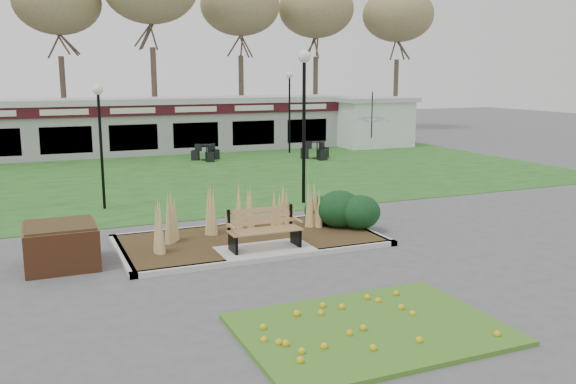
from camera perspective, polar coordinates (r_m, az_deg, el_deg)
name	(u,v)px	position (r m, az deg, el deg)	size (l,w,h in m)	color
ground	(268,255)	(14.12, -1.93, -5.95)	(100.00, 100.00, 0.00)	#515154
lawn	(161,176)	(25.41, -11.79, 1.43)	(34.00, 16.00, 0.02)	#1E551B
flower_bed	(370,327)	(10.20, 7.72, -12.43)	(4.20, 3.00, 0.16)	#447621
planting_bed	(295,222)	(15.70, 0.62, -2.83)	(6.75, 3.40, 1.27)	#372616
park_bench	(264,228)	(14.19, -2.31, -3.41)	(1.70, 0.66, 0.93)	#AC7F4D
brick_planter	(61,245)	(14.08, -20.48, -4.69)	(1.50, 1.50, 0.95)	brown
food_pavilion	(129,126)	(33.03, -14.68, 6.01)	(24.60, 3.40, 2.90)	#9C9B9E
service_hut	(372,121)	(35.80, 7.85, 6.57)	(4.40, 3.40, 2.83)	white
tree_backdrop	(103,5)	(41.12, -16.93, 16.41)	(47.24, 5.24, 10.36)	#47382B
lamp_post_near_right	(304,93)	(19.35, 1.51, 9.27)	(0.40, 0.40, 4.86)	black
lamp_post_mid_right	(99,119)	(19.34, -17.23, 6.54)	(0.32, 0.32, 3.82)	black
lamp_post_far_right	(290,94)	(32.25, 0.14, 9.16)	(0.35, 0.35, 4.26)	black
bistro_set_c	(317,153)	(30.18, 2.73, 3.67)	(1.58, 1.37, 0.84)	black
bistro_set_d	(207,155)	(29.79, -7.62, 3.45)	(1.44, 1.26, 0.77)	black
patio_umbrella	(372,132)	(29.99, 7.82, 5.63)	(2.03, 2.06, 2.20)	black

